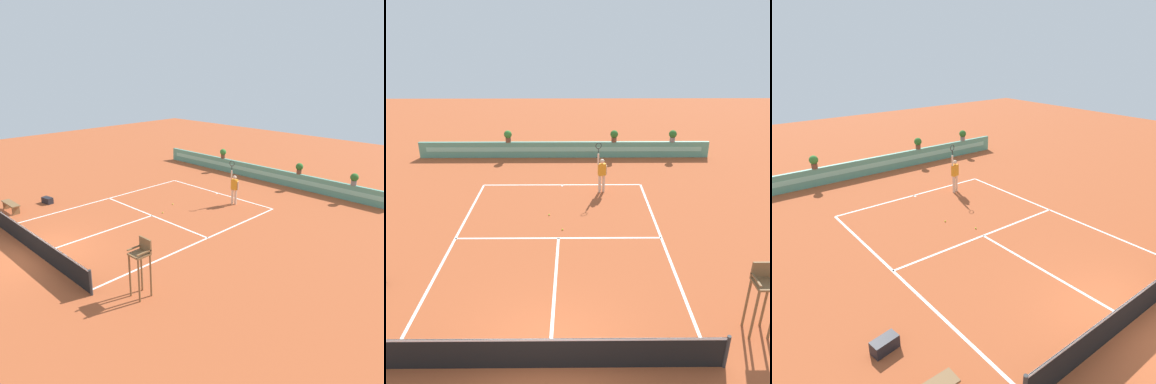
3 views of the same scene
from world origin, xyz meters
TOP-DOWN VIEW (x-y plane):
  - ground_plane at (0.00, 6.00)m, footprint 60.00×60.00m
  - court_lines at (0.00, 6.72)m, footprint 8.32×11.94m
  - net at (0.00, 0.00)m, footprint 8.92×0.10m
  - back_wall_barrier at (0.00, 16.39)m, footprint 18.00×0.21m
  - umpire_chair at (5.69, 1.26)m, footprint 0.60×0.60m
  - tennis_player at (1.99, 10.99)m, footprint 0.60×0.31m
  - tennis_ball_near_baseline at (-0.49, 8.39)m, footprint 0.07×0.07m
  - tennis_ball_mid_court at (0.14, 7.05)m, footprint 0.07×0.07m
  - potted_plant_left at (-3.45, 16.39)m, footprint 0.48×0.48m
  - potted_plant_right at (3.09, 16.39)m, footprint 0.48×0.48m
  - potted_plant_far_right at (6.70, 16.39)m, footprint 0.48×0.48m

SIDE VIEW (x-z plane):
  - ground_plane at x=0.00m, z-range 0.00..0.00m
  - court_lines at x=0.00m, z-range 0.00..0.01m
  - tennis_ball_near_baseline at x=-0.49m, z-range 0.00..0.07m
  - tennis_ball_mid_court at x=0.14m, z-range 0.00..0.07m
  - back_wall_barrier at x=0.00m, z-range 0.00..1.00m
  - net at x=0.00m, z-range 0.01..1.01m
  - tennis_player at x=1.99m, z-range -0.24..2.34m
  - umpire_chair at x=5.69m, z-range 0.27..2.41m
  - potted_plant_left at x=-3.45m, z-range 1.05..1.78m
  - potted_plant_right at x=3.09m, z-range 1.05..1.78m
  - potted_plant_far_right at x=6.70m, z-range 1.05..1.78m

